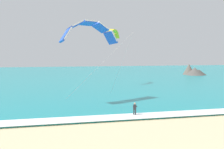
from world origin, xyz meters
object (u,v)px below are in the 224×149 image
at_px(kitesurfer, 135,109).
at_px(kite_distant, 113,32).
at_px(surfboard, 135,116).
at_px(kite_primary, 89,30).

xyz_separation_m(kitesurfer, kite_distant, (3.79, 29.12, 11.54)).
bearing_deg(surfboard, kitesurfer, 64.22).
distance_m(surfboard, kite_primary, 14.56).
relative_size(surfboard, kite_distant, 0.27).
bearing_deg(kite_primary, kitesurfer, -63.63).
bearing_deg(kite_distant, kitesurfer, -97.42).
xyz_separation_m(kitesurfer, kite_primary, (-4.29, 8.65, 9.97)).
xyz_separation_m(surfboard, kite_primary, (-4.28, 8.67, 10.89)).
distance_m(surfboard, kite_distant, 31.91).
bearing_deg(surfboard, kite_primary, 116.28).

